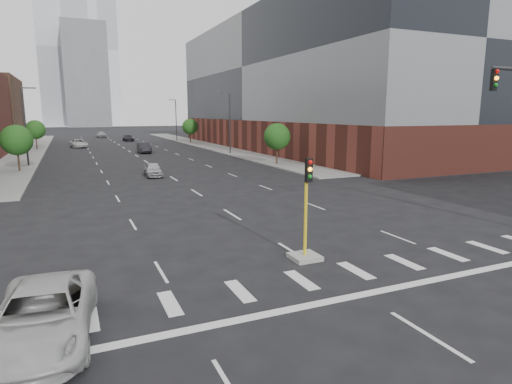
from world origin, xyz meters
TOP-DOWN VIEW (x-y plane):
  - ground at (0.00, 0.00)m, footprint 400.00×400.00m
  - sidewalk_left_far at (-15.00, 74.00)m, footprint 5.00×92.00m
  - sidewalk_right_far at (15.00, 74.00)m, footprint 5.00×92.00m
  - building_right_main at (29.50, 60.00)m, footprint 24.00×70.00m
  - tower_left at (-8.00, 220.00)m, footprint 22.00×22.00m
  - tower_right at (10.00, 260.00)m, footprint 20.00×20.00m
  - tower_mid at (0.00, 200.00)m, footprint 18.00×18.00m
  - median_traffic_signal at (0.00, 8.97)m, footprint 1.20×1.20m
  - streetlight_right_a at (13.41, 55.00)m, footprint 1.60×0.22m
  - streetlight_right_b at (13.41, 90.00)m, footprint 1.60×0.22m
  - streetlight_left at (-13.41, 50.00)m, footprint 1.60×0.22m
  - tree_left_near at (-14.00, 45.00)m, footprint 3.20×3.20m
  - tree_left_far at (-14.00, 75.00)m, footprint 3.20×3.20m
  - tree_right_near at (14.00, 40.00)m, footprint 3.20×3.20m
  - tree_right_far at (14.00, 80.00)m, footprint 3.20×3.20m
  - car_near_left at (-1.50, 36.31)m, footprint 1.81×4.00m
  - car_mid_right at (1.77, 62.23)m, footprint 1.81×4.97m
  - car_far_left at (-7.36, 77.48)m, footprint 3.28×5.61m
  - car_deep_right at (3.15, 92.22)m, footprint 2.12×4.87m
  - car_distant at (-1.31, 108.69)m, footprint 2.45×4.98m
  - parked_minivan at (-10.00, 6.00)m, footprint 3.14×5.78m

SIDE VIEW (x-z plane):
  - ground at x=0.00m, z-range 0.00..0.00m
  - sidewalk_left_far at x=-15.00m, z-range 0.00..0.15m
  - sidewalk_right_far at x=15.00m, z-range 0.00..0.15m
  - car_near_left at x=-1.50m, z-range 0.00..1.33m
  - car_deep_right at x=3.15m, z-range 0.00..1.40m
  - car_far_left at x=-7.36m, z-range 0.00..1.47m
  - parked_minivan at x=-10.00m, z-range 0.00..1.54m
  - car_mid_right at x=1.77m, z-range 0.00..1.63m
  - car_distant at x=-1.31m, z-range 0.00..1.63m
  - median_traffic_signal at x=0.00m, z-range -1.23..3.17m
  - tree_left_near at x=-14.00m, z-range 0.97..5.82m
  - tree_left_far at x=-14.00m, z-range 0.97..5.82m
  - tree_right_near at x=14.00m, z-range 0.97..5.82m
  - tree_right_far at x=14.00m, z-range 0.97..5.82m
  - streetlight_right_a at x=13.41m, z-range 0.47..9.55m
  - streetlight_right_b at x=13.41m, z-range 0.47..9.55m
  - streetlight_left at x=-13.41m, z-range 0.47..9.55m
  - building_right_main at x=29.50m, z-range 0.00..22.00m
  - tower_mid at x=0.00m, z-range 0.00..44.00m
  - tower_left at x=-8.00m, z-range 0.00..70.00m
  - tower_right at x=10.00m, z-range 0.00..80.00m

